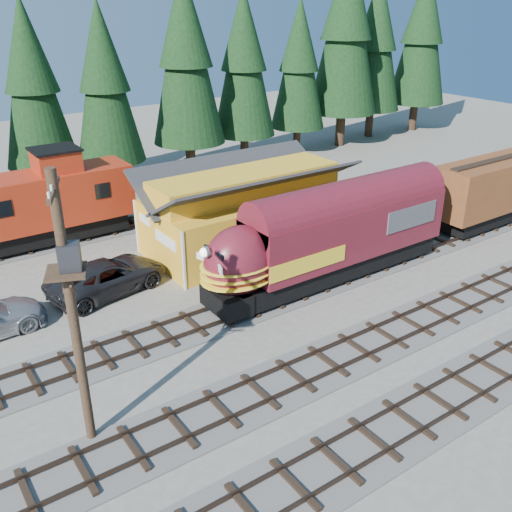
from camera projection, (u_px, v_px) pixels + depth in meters
ground at (365, 316)px, 28.25m from camera, size 120.00×120.00×0.00m
track_siding at (433, 242)px, 36.39m from camera, size 68.00×3.20×0.33m
track_spur at (52, 242)px, 36.44m from camera, size 32.00×3.20×0.33m
depot at (246, 201)px, 34.83m from camera, size 12.80×7.00×5.30m
conifer_backdrop at (219, 59)px, 46.41m from camera, size 80.85×22.38×16.78m
locomotive at (324, 241)px, 30.52m from camera, size 15.45×3.07×4.20m
boxcar at (509, 184)px, 39.22m from camera, size 13.51×2.90×4.25m
caboose at (46, 202)px, 35.33m from camera, size 10.70×3.10×5.56m
utility_pole at (71, 298)px, 18.13m from camera, size 1.60×2.31×9.99m
pickup_truck_a at (107, 277)px, 30.17m from camera, size 6.85×4.09×1.78m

